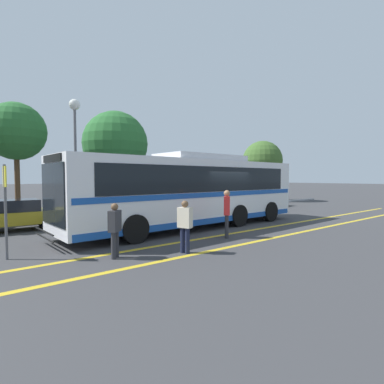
{
  "coord_description": "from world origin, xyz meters",
  "views": [
    {
      "loc": [
        -9.6,
        -10.0,
        2.24
      ],
      "look_at": [
        -1.17,
        0.48,
        1.6
      ],
      "focal_mm": 28.0,
      "sensor_mm": 36.0,
      "label": 1
    }
  ],
  "objects_px": {
    "pedestrian_2": "(227,211)",
    "tree_0": "(115,144)",
    "parked_car_2": "(119,205)",
    "parked_car_4": "(261,197)",
    "parked_car_3": "(211,201)",
    "street_lamp": "(75,128)",
    "transit_bus": "(192,189)",
    "parked_car_1": "(14,215)",
    "tree_1": "(16,132)",
    "bus_stop_sign": "(5,200)",
    "pedestrian_1": "(185,224)",
    "tree_2": "(262,161)",
    "pedestrian_0": "(115,227)"
  },
  "relations": [
    {
      "from": "parked_car_3",
      "to": "pedestrian_2",
      "type": "xyz_separation_m",
      "value": [
        -5.73,
        -7.1,
        0.35
      ]
    },
    {
      "from": "transit_bus",
      "to": "street_lamp",
      "type": "xyz_separation_m",
      "value": [
        -3.19,
        6.09,
        3.22
      ]
    },
    {
      "from": "bus_stop_sign",
      "to": "tree_0",
      "type": "relative_size",
      "value": 0.39
    },
    {
      "from": "parked_car_1",
      "to": "tree_1",
      "type": "relative_size",
      "value": 0.63
    },
    {
      "from": "transit_bus",
      "to": "bus_stop_sign",
      "type": "distance_m",
      "value": 7.39
    },
    {
      "from": "pedestrian_0",
      "to": "pedestrian_1",
      "type": "bearing_deg",
      "value": 117.6
    },
    {
      "from": "parked_car_2",
      "to": "tree_1",
      "type": "xyz_separation_m",
      "value": [
        -4.04,
        4.46,
        4.04
      ]
    },
    {
      "from": "bus_stop_sign",
      "to": "tree_1",
      "type": "height_order",
      "value": "tree_1"
    },
    {
      "from": "tree_0",
      "to": "tree_2",
      "type": "bearing_deg",
      "value": -2.65
    },
    {
      "from": "transit_bus",
      "to": "pedestrian_0",
      "type": "relative_size",
      "value": 7.92
    },
    {
      "from": "parked_car_3",
      "to": "tree_0",
      "type": "height_order",
      "value": "tree_0"
    },
    {
      "from": "street_lamp",
      "to": "parked_car_3",
      "type": "bearing_deg",
      "value": -11.1
    },
    {
      "from": "pedestrian_0",
      "to": "street_lamp",
      "type": "relative_size",
      "value": 0.24
    },
    {
      "from": "transit_bus",
      "to": "bus_stop_sign",
      "type": "relative_size",
      "value": 4.69
    },
    {
      "from": "transit_bus",
      "to": "pedestrian_0",
      "type": "xyz_separation_m",
      "value": [
        -4.95,
        -2.72,
        -0.85
      ]
    },
    {
      "from": "parked_car_1",
      "to": "street_lamp",
      "type": "distance_m",
      "value": 5.74
    },
    {
      "from": "parked_car_2",
      "to": "parked_car_3",
      "type": "bearing_deg",
      "value": 95.41
    },
    {
      "from": "pedestrian_0",
      "to": "pedestrian_1",
      "type": "height_order",
      "value": "pedestrian_1"
    },
    {
      "from": "transit_bus",
      "to": "pedestrian_2",
      "type": "bearing_deg",
      "value": 167.46
    },
    {
      "from": "parked_car_3",
      "to": "parked_car_4",
      "type": "bearing_deg",
      "value": -90.9
    },
    {
      "from": "parked_car_1",
      "to": "parked_car_2",
      "type": "height_order",
      "value": "parked_car_2"
    },
    {
      "from": "parked_car_1",
      "to": "transit_bus",
      "type": "bearing_deg",
      "value": -120.98
    },
    {
      "from": "parked_car_4",
      "to": "tree_2",
      "type": "relative_size",
      "value": 0.73
    },
    {
      "from": "tree_2",
      "to": "transit_bus",
      "type": "bearing_deg",
      "value": -152.51
    },
    {
      "from": "parked_car_2",
      "to": "tree_2",
      "type": "height_order",
      "value": "tree_2"
    },
    {
      "from": "bus_stop_sign",
      "to": "street_lamp",
      "type": "height_order",
      "value": "street_lamp"
    },
    {
      "from": "pedestrian_0",
      "to": "transit_bus",
      "type": "bearing_deg",
      "value": 168.7
    },
    {
      "from": "parked_car_1",
      "to": "tree_2",
      "type": "distance_m",
      "value": 21.96
    },
    {
      "from": "pedestrian_2",
      "to": "street_lamp",
      "type": "relative_size",
      "value": 0.28
    },
    {
      "from": "transit_bus",
      "to": "bus_stop_sign",
      "type": "bearing_deg",
      "value": 95.51
    },
    {
      "from": "transit_bus",
      "to": "tree_1",
      "type": "relative_size",
      "value": 1.89
    },
    {
      "from": "pedestrian_1",
      "to": "tree_2",
      "type": "height_order",
      "value": "tree_2"
    },
    {
      "from": "parked_car_3",
      "to": "street_lamp",
      "type": "distance_m",
      "value": 9.59
    },
    {
      "from": "pedestrian_0",
      "to": "pedestrian_2",
      "type": "xyz_separation_m",
      "value": [
        4.47,
        0.07,
        0.15
      ]
    },
    {
      "from": "parked_car_4",
      "to": "street_lamp",
      "type": "relative_size",
      "value": 0.65
    },
    {
      "from": "pedestrian_2",
      "to": "tree_0",
      "type": "xyz_separation_m",
      "value": [
        0.69,
        11.13,
        3.5
      ]
    },
    {
      "from": "parked_car_3",
      "to": "tree_0",
      "type": "distance_m",
      "value": 7.51
    },
    {
      "from": "pedestrian_1",
      "to": "tree_2",
      "type": "relative_size",
      "value": 0.27
    },
    {
      "from": "pedestrian_1",
      "to": "tree_0",
      "type": "relative_size",
      "value": 0.24
    },
    {
      "from": "parked_car_2",
      "to": "parked_car_4",
      "type": "height_order",
      "value": "parked_car_2"
    },
    {
      "from": "pedestrian_0",
      "to": "tree_0",
      "type": "distance_m",
      "value": 12.85
    },
    {
      "from": "pedestrian_1",
      "to": "parked_car_2",
      "type": "bearing_deg",
      "value": 148.51
    },
    {
      "from": "tree_0",
      "to": "tree_1",
      "type": "relative_size",
      "value": 1.04
    },
    {
      "from": "parked_car_2",
      "to": "parked_car_4",
      "type": "xyz_separation_m",
      "value": [
        11.76,
        -0.16,
        -0.05
      ]
    },
    {
      "from": "pedestrian_0",
      "to": "tree_1",
      "type": "height_order",
      "value": "tree_1"
    },
    {
      "from": "pedestrian_2",
      "to": "parked_car_4",
      "type": "bearing_deg",
      "value": -12.47
    },
    {
      "from": "street_lamp",
      "to": "transit_bus",
      "type": "bearing_deg",
      "value": -62.4
    },
    {
      "from": "parked_car_1",
      "to": "pedestrian_1",
      "type": "distance_m",
      "value": 8.24
    },
    {
      "from": "transit_bus",
      "to": "parked_car_4",
      "type": "height_order",
      "value": "transit_bus"
    },
    {
      "from": "transit_bus",
      "to": "tree_2",
      "type": "xyz_separation_m",
      "value": [
        14.97,
        7.79,
        2.15
      ]
    }
  ]
}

